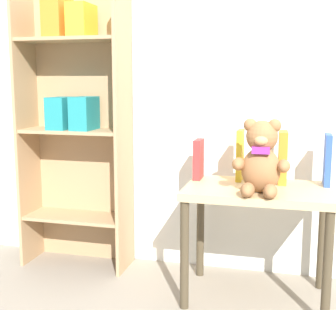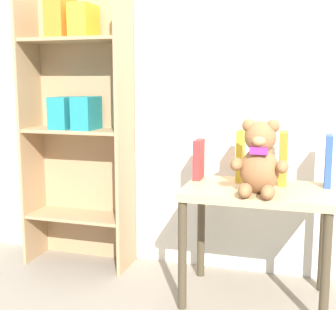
{
  "view_description": "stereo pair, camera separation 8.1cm",
  "coord_description": "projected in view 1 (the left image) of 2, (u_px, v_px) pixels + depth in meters",
  "views": [
    {
      "loc": [
        0.36,
        -1.22,
        1.03
      ],
      "look_at": [
        -0.22,
        0.97,
        0.66
      ],
      "focal_mm": 50.0,
      "sensor_mm": 36.0,
      "label": 1
    },
    {
      "loc": [
        0.44,
        -1.19,
        1.03
      ],
      "look_at": [
        -0.22,
        0.97,
        0.66
      ],
      "focal_mm": 50.0,
      "sensor_mm": 36.0,
      "label": 2
    }
  ],
  "objects": [
    {
      "name": "book_standing_yellow",
      "position": [
        240.0,
        155.0,
        2.29
      ],
      "size": [
        0.03,
        0.11,
        0.25
      ],
      "primitive_type": "cube",
      "rotation": [
        0.0,
        0.0,
        -0.01
      ],
      "color": "gold",
      "rests_on": "display_table"
    },
    {
      "name": "bookshelf_side",
      "position": [
        76.0,
        113.0,
        2.56
      ],
      "size": [
        0.59,
        0.25,
        1.51
      ],
      "color": "tan",
      "rests_on": "ground_plane"
    },
    {
      "name": "book_standing_orange",
      "position": [
        283.0,
        157.0,
        2.23
      ],
      "size": [
        0.05,
        0.14,
        0.25
      ],
      "primitive_type": "cube",
      "rotation": [
        0.0,
        0.0,
        0.05
      ],
      "color": "orange",
      "rests_on": "display_table"
    },
    {
      "name": "teddy_bear",
      "position": [
        261.0,
        160.0,
        2.02
      ],
      "size": [
        0.25,
        0.23,
        0.32
      ],
      "color": "#99663D",
      "rests_on": "display_table"
    },
    {
      "name": "book_standing_red",
      "position": [
        198.0,
        159.0,
        2.33
      ],
      "size": [
        0.04,
        0.12,
        0.2
      ],
      "primitive_type": "cube",
      "rotation": [
        0.0,
        0.0,
        0.01
      ],
      "color": "red",
      "rests_on": "display_table"
    },
    {
      "name": "book_standing_blue",
      "position": [
        327.0,
        160.0,
        2.18
      ],
      "size": [
        0.03,
        0.12,
        0.24
      ],
      "primitive_type": "cube",
      "rotation": [
        0.0,
        0.0,
        0.01
      ],
      "color": "#2D51B7",
      "rests_on": "display_table"
    },
    {
      "name": "display_table",
      "position": [
        258.0,
        204.0,
        2.17
      ],
      "size": [
        0.67,
        0.44,
        0.54
      ],
      "color": "tan",
      "rests_on": "ground_plane"
    },
    {
      "name": "wall_back",
      "position": [
        223.0,
        37.0,
        2.43
      ],
      "size": [
        4.8,
        0.06,
        2.5
      ],
      "color": "silver",
      "rests_on": "ground_plane"
    }
  ]
}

